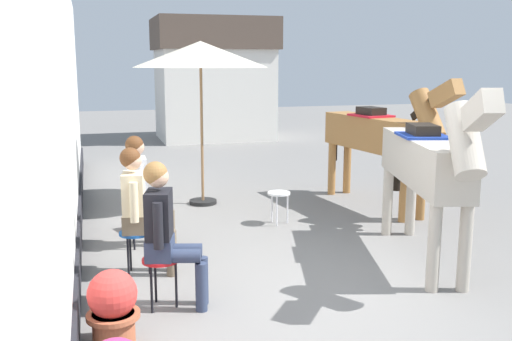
{
  "coord_description": "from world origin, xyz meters",
  "views": [
    {
      "loc": [
        -2.2,
        -5.03,
        2.27
      ],
      "look_at": [
        -0.4,
        1.2,
        1.05
      ],
      "focal_mm": 40.8,
      "sensor_mm": 36.0,
      "label": 1
    }
  ],
  "objects_px": {
    "seated_visitor_middle": "(140,205)",
    "saddled_horse_near": "(427,163)",
    "seated_visitor_near": "(166,228)",
    "satchel_bag": "(132,224)",
    "flower_planter_inner_near": "(113,307)",
    "cafe_parasol": "(201,55)",
    "seated_visitor_far": "(143,185)",
    "spare_stool_white": "(279,196)",
    "saddled_horse_far": "(379,135)"
  },
  "relations": [
    {
      "from": "seated_visitor_near",
      "to": "satchel_bag",
      "type": "height_order",
      "value": "seated_visitor_near"
    },
    {
      "from": "seated_visitor_far",
      "to": "flower_planter_inner_near",
      "type": "relative_size",
      "value": 2.17
    },
    {
      "from": "seated_visitor_far",
      "to": "saddled_horse_far",
      "type": "relative_size",
      "value": 0.47
    },
    {
      "from": "saddled_horse_near",
      "to": "saddled_horse_far",
      "type": "height_order",
      "value": "same"
    },
    {
      "from": "seated_visitor_middle",
      "to": "saddled_horse_near",
      "type": "height_order",
      "value": "saddled_horse_near"
    },
    {
      "from": "seated_visitor_middle",
      "to": "saddled_horse_near",
      "type": "distance_m",
      "value": 3.18
    },
    {
      "from": "seated_visitor_near",
      "to": "saddled_horse_near",
      "type": "height_order",
      "value": "saddled_horse_near"
    },
    {
      "from": "seated_visitor_far",
      "to": "satchel_bag",
      "type": "height_order",
      "value": "seated_visitor_far"
    },
    {
      "from": "seated_visitor_far",
      "to": "satchel_bag",
      "type": "distance_m",
      "value": 0.99
    },
    {
      "from": "satchel_bag",
      "to": "spare_stool_white",
      "type": "bearing_deg",
      "value": 64.15
    },
    {
      "from": "seated_visitor_near",
      "to": "seated_visitor_far",
      "type": "height_order",
      "value": "same"
    },
    {
      "from": "satchel_bag",
      "to": "seated_visitor_far",
      "type": "bearing_deg",
      "value": -10.87
    },
    {
      "from": "seated_visitor_middle",
      "to": "satchel_bag",
      "type": "xyz_separation_m",
      "value": [
        0.01,
        1.71,
        -0.68
      ]
    },
    {
      "from": "seated_visitor_near",
      "to": "saddled_horse_far",
      "type": "bearing_deg",
      "value": 38.22
    },
    {
      "from": "seated_visitor_near",
      "to": "saddled_horse_far",
      "type": "distance_m",
      "value": 4.68
    },
    {
      "from": "seated_visitor_middle",
      "to": "seated_visitor_far",
      "type": "distance_m",
      "value": 0.99
    },
    {
      "from": "seated_visitor_near",
      "to": "spare_stool_white",
      "type": "xyz_separation_m",
      "value": [
        1.89,
        2.43,
        -0.38
      ]
    },
    {
      "from": "saddled_horse_near",
      "to": "satchel_bag",
      "type": "xyz_separation_m",
      "value": [
        -3.11,
        2.21,
        -1.06
      ]
    },
    {
      "from": "seated_visitor_far",
      "to": "cafe_parasol",
      "type": "bearing_deg",
      "value": 60.37
    },
    {
      "from": "spare_stool_white",
      "to": "satchel_bag",
      "type": "height_order",
      "value": "spare_stool_white"
    },
    {
      "from": "seated_visitor_near",
      "to": "flower_planter_inner_near",
      "type": "xyz_separation_m",
      "value": [
        -0.52,
        -0.62,
        -0.44
      ]
    },
    {
      "from": "saddled_horse_near",
      "to": "spare_stool_white",
      "type": "height_order",
      "value": "saddled_horse_near"
    },
    {
      "from": "seated_visitor_near",
      "to": "saddled_horse_near",
      "type": "relative_size",
      "value": 0.47
    },
    {
      "from": "seated_visitor_middle",
      "to": "flower_planter_inner_near",
      "type": "bearing_deg",
      "value": -103.27
    },
    {
      "from": "seated_visitor_middle",
      "to": "seated_visitor_far",
      "type": "relative_size",
      "value": 1.0
    },
    {
      "from": "flower_planter_inner_near",
      "to": "spare_stool_white",
      "type": "xyz_separation_m",
      "value": [
        2.41,
        3.05,
        0.07
      ]
    },
    {
      "from": "seated_visitor_middle",
      "to": "flower_planter_inner_near",
      "type": "xyz_separation_m",
      "value": [
        -0.37,
        -1.57,
        -0.44
      ]
    },
    {
      "from": "seated_visitor_near",
      "to": "seated_visitor_far",
      "type": "bearing_deg",
      "value": 91.0
    },
    {
      "from": "seated_visitor_near",
      "to": "saddled_horse_far",
      "type": "xyz_separation_m",
      "value": [
        3.67,
        2.89,
        0.38
      ]
    },
    {
      "from": "seated_visitor_near",
      "to": "seated_visitor_middle",
      "type": "distance_m",
      "value": 0.96
    },
    {
      "from": "saddled_horse_near",
      "to": "seated_visitor_middle",
      "type": "bearing_deg",
      "value": 170.78
    },
    {
      "from": "seated_visitor_near",
      "to": "cafe_parasol",
      "type": "relative_size",
      "value": 0.54
    },
    {
      "from": "seated_visitor_near",
      "to": "seated_visitor_middle",
      "type": "relative_size",
      "value": 1.0
    },
    {
      "from": "flower_planter_inner_near",
      "to": "cafe_parasol",
      "type": "relative_size",
      "value": 0.25
    },
    {
      "from": "saddled_horse_near",
      "to": "flower_planter_inner_near",
      "type": "xyz_separation_m",
      "value": [
        -3.49,
        -1.06,
        -0.82
      ]
    },
    {
      "from": "saddled_horse_near",
      "to": "cafe_parasol",
      "type": "distance_m",
      "value": 4.12
    },
    {
      "from": "seated_visitor_near",
      "to": "seated_visitor_far",
      "type": "distance_m",
      "value": 1.93
    },
    {
      "from": "seated_visitor_far",
      "to": "saddled_horse_far",
      "type": "xyz_separation_m",
      "value": [
        3.7,
        0.96,
        0.38
      ]
    },
    {
      "from": "saddled_horse_near",
      "to": "flower_planter_inner_near",
      "type": "distance_m",
      "value": 3.74
    },
    {
      "from": "seated_visitor_far",
      "to": "cafe_parasol",
      "type": "distance_m",
      "value": 2.76
    },
    {
      "from": "cafe_parasol",
      "to": "saddled_horse_far",
      "type": "bearing_deg",
      "value": -21.27
    },
    {
      "from": "saddled_horse_near",
      "to": "cafe_parasol",
      "type": "xyz_separation_m",
      "value": [
        -1.88,
        3.46,
        1.2
      ]
    },
    {
      "from": "seated_visitor_near",
      "to": "flower_planter_inner_near",
      "type": "height_order",
      "value": "seated_visitor_near"
    },
    {
      "from": "flower_planter_inner_near",
      "to": "satchel_bag",
      "type": "distance_m",
      "value": 3.3
    },
    {
      "from": "seated_visitor_middle",
      "to": "satchel_bag",
      "type": "bearing_deg",
      "value": 89.66
    },
    {
      "from": "spare_stool_white",
      "to": "seated_visitor_far",
      "type": "bearing_deg",
      "value": -165.56
    },
    {
      "from": "flower_planter_inner_near",
      "to": "cafe_parasol",
      "type": "xyz_separation_m",
      "value": [
        1.61,
        4.52,
        2.03
      ]
    },
    {
      "from": "flower_planter_inner_near",
      "to": "seated_visitor_middle",
      "type": "bearing_deg",
      "value": 76.73
    },
    {
      "from": "flower_planter_inner_near",
      "to": "cafe_parasol",
      "type": "height_order",
      "value": "cafe_parasol"
    },
    {
      "from": "seated_visitor_near",
      "to": "satchel_bag",
      "type": "relative_size",
      "value": 4.96
    }
  ]
}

